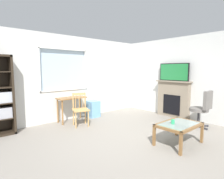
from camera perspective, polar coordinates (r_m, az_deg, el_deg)
name	(u,v)px	position (r m, az deg, el deg)	size (l,w,h in m)	color
ground	(127,142)	(4.12, 4.58, -16.01)	(6.47, 6.00, 0.02)	gray
wall_back_with_window	(70,79)	(5.86, -12.94, 3.25)	(5.47, 0.15, 2.57)	silver
wall_right	(190,78)	(6.14, 23.30, 3.31)	(0.12, 5.20, 2.57)	silver
desk_under_window	(72,102)	(5.55, -12.49, -3.85)	(0.85, 0.40, 0.73)	olive
wooden_chair	(80,109)	(5.13, -9.88, -6.05)	(0.52, 0.51, 0.90)	tan
plastic_drawer_unit	(93,109)	(6.06, -6.07, -6.01)	(0.35, 0.40, 0.53)	#72ADDB
fireplace	(173,99)	(6.29, 18.59, -2.78)	(0.26, 1.17, 1.19)	gray
tv	(174,72)	(6.20, 18.78, 5.19)	(0.06, 1.00, 0.56)	black
office_chair	(202,107)	(5.40, 26.38, -5.01)	(0.56, 0.58, 1.00)	slate
coffee_table	(179,127)	(4.09, 20.18, -10.83)	(0.94, 0.63, 0.44)	#8C9E99
sippy_cup	(173,122)	(4.00, 18.52, -9.53)	(0.07, 0.07, 0.09)	#33B770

